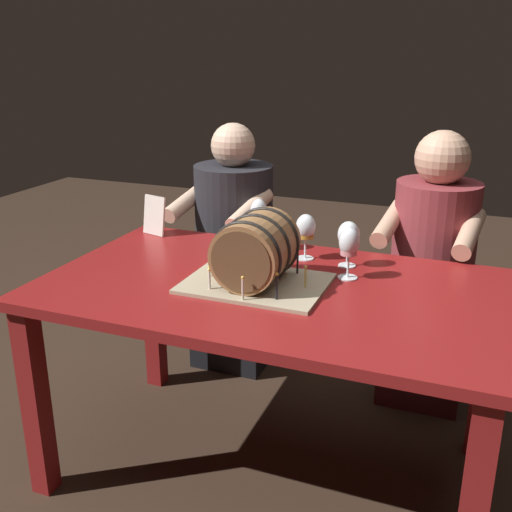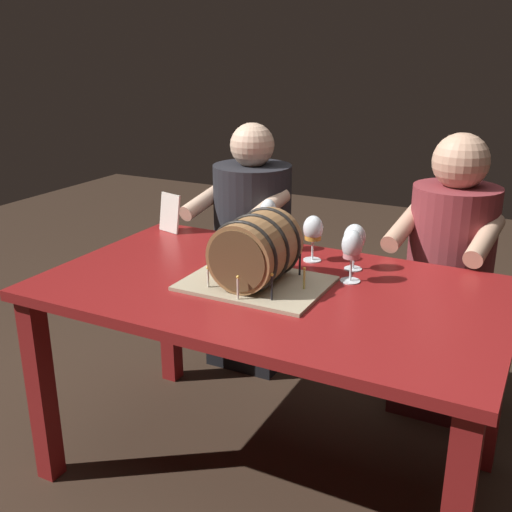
% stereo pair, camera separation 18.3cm
% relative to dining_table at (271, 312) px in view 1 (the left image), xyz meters
% --- Properties ---
extents(ground_plane, '(8.00, 8.00, 0.00)m').
position_rel_dining_table_xyz_m(ground_plane, '(0.00, 0.00, -0.63)').
color(ground_plane, '#332319').
extents(dining_table, '(1.50, 0.88, 0.73)m').
position_rel_dining_table_xyz_m(dining_table, '(0.00, 0.00, 0.00)').
color(dining_table, maroon).
rests_on(dining_table, ground).
extents(barrel_cake, '(0.45, 0.34, 0.24)m').
position_rel_dining_table_xyz_m(barrel_cake, '(-0.04, -0.03, 0.21)').
color(barrel_cake, tan).
rests_on(barrel_cake, dining_table).
extents(wine_glass_white, '(0.07, 0.07, 0.20)m').
position_rel_dining_table_xyz_m(wine_glass_white, '(-0.16, 0.31, 0.24)').
color(wine_glass_white, white).
rests_on(wine_glass_white, dining_table).
extents(wine_glass_amber, '(0.07, 0.07, 0.17)m').
position_rel_dining_table_xyz_m(wine_glass_amber, '(0.03, 0.28, 0.21)').
color(wine_glass_amber, white).
rests_on(wine_glass_amber, dining_table).
extents(wine_glass_rose, '(0.07, 0.07, 0.18)m').
position_rel_dining_table_xyz_m(wine_glass_rose, '(0.22, 0.14, 0.22)').
color(wine_glass_rose, white).
rests_on(wine_glass_rose, dining_table).
extents(wine_glass_empty, '(0.08, 0.08, 0.16)m').
position_rel_dining_table_xyz_m(wine_glass_empty, '(0.19, 0.26, 0.21)').
color(wine_glass_empty, white).
rests_on(wine_glass_empty, dining_table).
extents(menu_card, '(0.11, 0.06, 0.16)m').
position_rel_dining_table_xyz_m(menu_card, '(-0.64, 0.35, 0.18)').
color(menu_card, silver).
rests_on(menu_card, dining_table).
extents(person_seated_left, '(0.43, 0.51, 1.15)m').
position_rel_dining_table_xyz_m(person_seated_left, '(-0.44, 0.71, -0.09)').
color(person_seated_left, black).
rests_on(person_seated_left, ground).
extents(person_seated_right, '(0.40, 0.49, 1.16)m').
position_rel_dining_table_xyz_m(person_seated_right, '(0.44, 0.71, -0.09)').
color(person_seated_right, '#4C1B1E').
rests_on(person_seated_right, ground).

